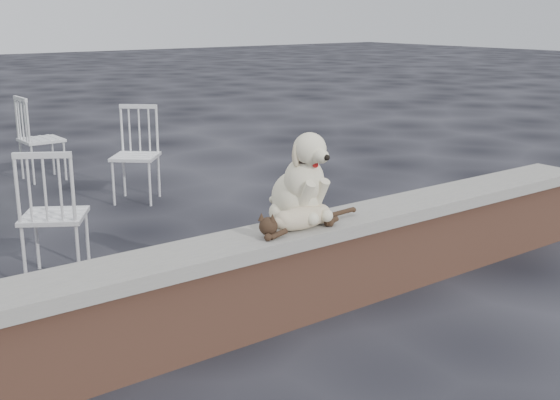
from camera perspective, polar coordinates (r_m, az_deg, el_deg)
ground at (r=4.27m, az=-2.08°, el=-10.39°), size 60.00×60.00×0.00m
brick_wall at (r=4.17m, az=-2.12°, el=-7.29°), size 6.00×0.30×0.50m
capstone at (r=4.07m, az=-2.16°, el=-3.51°), size 6.20×0.40×0.08m
dog at (r=4.28m, az=1.36°, el=2.00°), size 0.38×0.50×0.58m
cat at (r=4.18m, az=1.77°, el=-1.32°), size 0.93×0.22×0.16m
chair_c at (r=5.17m, az=-17.77°, el=-1.03°), size 0.77×0.77×0.94m
chair_e at (r=8.31m, az=-18.70°, el=4.74°), size 0.57×0.57×0.94m
chair_d at (r=7.10m, az=-11.59°, el=3.60°), size 0.79×0.79×0.94m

